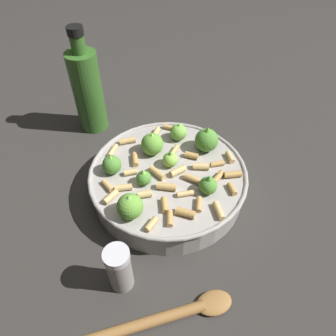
{
  "coord_description": "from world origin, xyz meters",
  "views": [
    {
      "loc": [
        -0.38,
        -0.08,
        0.46
      ],
      "look_at": [
        0.0,
        0.0,
        0.06
      ],
      "focal_mm": 33.2,
      "sensor_mm": 36.0,
      "label": 1
    }
  ],
  "objects": [
    {
      "name": "pepper_shaker",
      "position": [
        -0.19,
        0.03,
        0.04
      ],
      "size": [
        0.04,
        0.04,
        0.09
      ],
      "color": "gray",
      "rests_on": "ground"
    },
    {
      "name": "ground_plane",
      "position": [
        0.0,
        0.0,
        0.0
      ],
      "size": [
        2.4,
        2.4,
        0.0
      ],
      "primitive_type": "plane",
      "color": "#2D2B28"
    },
    {
      "name": "cooking_pan",
      "position": [
        0.0,
        0.0,
        0.03
      ],
      "size": [
        0.29,
        0.29,
        0.1
      ],
      "color": "#9E9993",
      "rests_on": "ground"
    },
    {
      "name": "wooden_spoon",
      "position": [
        -0.23,
        -0.04,
        0.01
      ],
      "size": [
        0.14,
        0.22,
        0.02
      ],
      "color": "olive",
      "rests_on": "ground"
    },
    {
      "name": "olive_oil_bottle",
      "position": [
        0.16,
        0.21,
        0.1
      ],
      "size": [
        0.06,
        0.06,
        0.23
      ],
      "color": "#336023",
      "rests_on": "ground"
    }
  ]
}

